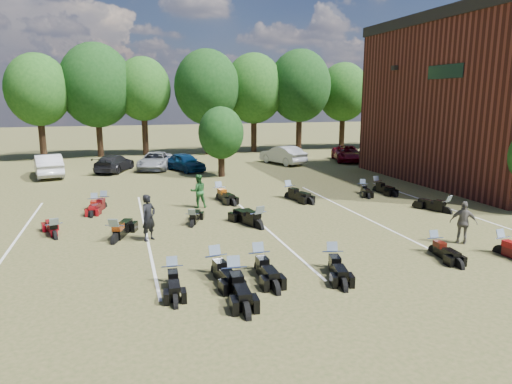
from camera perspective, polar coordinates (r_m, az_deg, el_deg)
name	(u,v)px	position (r m, az deg, el deg)	size (l,w,h in m)	color
ground	(351,236)	(19.08, 11.79, -5.38)	(160.00, 160.00, 0.00)	brown
car_1	(48,165)	(35.63, -24.54, 3.05)	(1.71, 4.89, 1.61)	#B9B8BD
car_2	(155,161)	(36.64, -12.49, 3.83)	(2.21, 4.79, 1.33)	gray
car_3	(114,163)	(36.24, -17.31, 3.47)	(1.82, 4.48, 1.30)	black
car_4	(185,162)	(35.38, -8.85, 3.72)	(1.61, 4.00, 1.36)	navy
car_5	(283,155)	(38.73, 3.36, 4.65)	(1.62, 4.64, 1.53)	beige
car_6	(348,154)	(41.11, 11.39, 4.73)	(2.26, 4.89, 1.36)	#620513
car_7	(393,152)	(43.46, 16.78, 4.78)	(1.79, 4.40, 1.28)	#3D3D43
person_black	(149,218)	(18.35, -13.28, -3.14)	(0.67, 0.44, 1.85)	black
person_green	(198,191)	(23.40, -7.22, 0.12)	(0.83, 0.65, 1.72)	#225B26
person_grey	(464,222)	(19.25, 24.51, -3.49)	(0.98, 0.41, 1.66)	#625C54
motorcycle_0	(173,284)	(14.31, -10.35, -11.22)	(0.66, 2.07, 1.16)	black
motorcycle_1	(216,275)	(14.82, -5.00, -10.24)	(0.74, 2.34, 1.30)	black
motorcycle_2	(234,289)	(13.77, -2.72, -11.97)	(0.77, 2.42, 1.35)	black
motorcycle_3	(259,271)	(15.04, 0.37, -9.85)	(0.74, 2.33, 1.30)	black
motorcycle_4	(332,269)	(15.42, 9.48, -9.47)	(0.71, 2.22, 1.24)	black
motorcycle_5	(434,253)	(17.92, 21.34, -7.09)	(0.65, 2.05, 1.14)	black
motorcycle_6	(501,254)	(18.83, 28.26, -6.80)	(0.70, 2.21, 1.23)	#4B0A0C
motorcycle_7	(55,238)	(20.06, -23.81, -5.31)	(0.68, 2.14, 1.19)	maroon
motorcycle_8	(116,242)	(18.70, -17.15, -6.01)	(0.78, 2.44, 1.36)	black
motorcycle_9	(192,226)	(20.23, -7.94, -4.26)	(0.63, 1.99, 1.11)	black
motorcycle_10	(258,228)	(19.72, 0.25, -4.56)	(0.80, 2.51, 1.40)	black
motorcycle_11	(259,226)	(20.02, 0.41, -4.31)	(0.71, 2.23, 1.24)	black
motorcycle_13	(446,213)	(24.09, 22.65, -2.46)	(0.71, 2.24, 1.25)	black
motorcycle_14	(104,208)	(24.53, -18.49, -1.92)	(0.70, 2.18, 1.22)	#3D080C
motorcycle_15	(95,209)	(24.36, -19.49, -2.07)	(0.66, 2.06, 1.15)	maroon
motorcycle_17	(219,199)	(25.40, -4.59, -0.88)	(0.77, 2.42, 1.35)	black
motorcycle_18	(289,198)	(25.63, 4.16, -0.76)	(0.79, 2.49, 1.39)	black
motorcycle_19	(376,191)	(28.42, 14.83, 0.11)	(0.71, 2.24, 1.25)	black
motorcycle_20	(362,193)	(27.65, 13.17, -0.12)	(0.64, 2.01, 1.12)	black
tree_line	(201,89)	(45.67, -6.90, 12.64)	(56.00, 6.00, 9.79)	black
young_tree_midfield	(221,133)	(32.31, -4.40, 7.37)	(3.20, 3.20, 4.70)	black
parking_lines	(259,222)	(20.61, 0.42, -3.82)	(20.10, 14.00, 0.01)	silver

